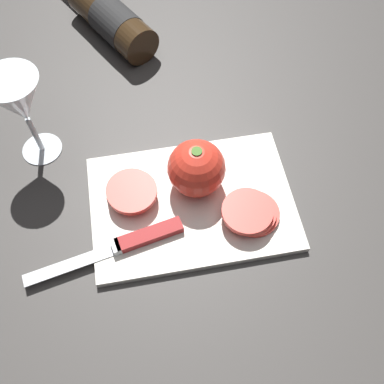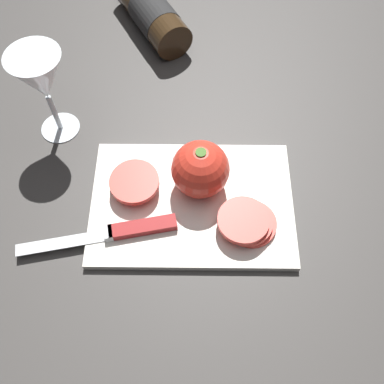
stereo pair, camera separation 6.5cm
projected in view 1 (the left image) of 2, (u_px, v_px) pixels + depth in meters
The scene contains 8 objects.
ground_plane at pixel (169, 218), 0.72m from camera, with size 3.00×3.00×0.00m, color #383533.
cutting_board at pixel (192, 203), 0.73m from camera, with size 0.32×0.22×0.01m.
wine_bottle at pixel (110, 18), 0.90m from camera, with size 0.21×0.31×0.08m.
wine_glass at pixel (19, 103), 0.68m from camera, with size 0.09×0.09×0.17m.
whole_tomato at pixel (196, 168), 0.70m from camera, with size 0.09×0.09×0.09m.
knife at pixel (136, 240), 0.68m from camera, with size 0.25×0.07×0.01m.
tomato_slice_stack_near at pixel (251, 213), 0.70m from camera, with size 0.09×0.08×0.03m.
tomato_slice_stack_far at pixel (131, 191), 0.72m from camera, with size 0.08×0.09×0.03m.
Camera 1 is at (-0.02, -0.33, 0.64)m, focal length 42.00 mm.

